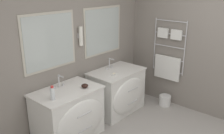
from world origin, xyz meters
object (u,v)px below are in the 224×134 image
(amenity_bowl, at_px, (85,86))
(waste_bin, at_px, (165,100))
(toiletry_bottle, at_px, (53,93))
(vanity_right, at_px, (118,91))
(vanity_left, at_px, (70,115))

(amenity_bowl, relative_size, waste_bin, 0.45)
(toiletry_bottle, height_order, amenity_bowl, toiletry_bottle)
(vanity_right, bearing_deg, amenity_bowl, -174.01)
(vanity_left, bearing_deg, toiletry_bottle, -168.52)
(toiletry_bottle, xyz_separation_m, waste_bin, (2.20, -0.48, -0.76))
(vanity_left, height_order, toiletry_bottle, toiletry_bottle)
(toiletry_bottle, bearing_deg, waste_bin, -12.27)
(toiletry_bottle, relative_size, amenity_bowl, 1.93)
(waste_bin, bearing_deg, toiletry_bottle, 167.73)
(toiletry_bottle, bearing_deg, vanity_left, 11.48)
(waste_bin, bearing_deg, amenity_bowl, 164.82)
(amenity_bowl, distance_m, waste_bin, 1.85)
(vanity_left, xyz_separation_m, waste_bin, (1.89, -0.54, -0.29))
(vanity_left, relative_size, waste_bin, 4.36)
(toiletry_bottle, relative_size, waste_bin, 0.87)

